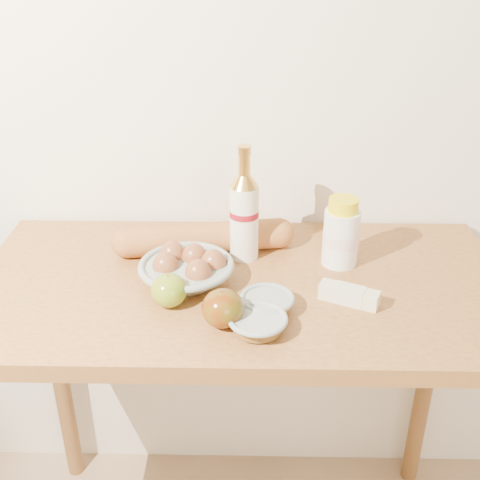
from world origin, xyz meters
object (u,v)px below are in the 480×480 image
object	(u,v)px
bourbon_bottle	(244,214)
egg_bowl	(187,269)
cream_bottle	(341,234)
table	(240,326)
baguette	(204,238)

from	to	relation	value
bourbon_bottle	egg_bowl	xyz separation A→B (m)	(-0.12, -0.11, -0.08)
bourbon_bottle	cream_bottle	size ratio (longest dim) A/B	1.69
table	cream_bottle	world-z (taller)	cream_bottle
cream_bottle	baguette	bearing A→B (deg)	159.51
egg_bowl	baguette	size ratio (longest dim) A/B	0.62
bourbon_bottle	baguette	xyz separation A→B (m)	(-0.10, 0.02, -0.08)
cream_bottle	egg_bowl	world-z (taller)	cream_bottle
cream_bottle	baguette	xyz separation A→B (m)	(-0.32, 0.05, -0.04)
cream_bottle	baguette	size ratio (longest dim) A/B	0.37
table	bourbon_bottle	distance (m)	0.26
table	egg_bowl	distance (m)	0.19
table	baguette	size ratio (longest dim) A/B	2.66
table	baguette	xyz separation A→B (m)	(-0.09, 0.14, 0.16)
egg_bowl	bourbon_bottle	bearing A→B (deg)	42.42
egg_bowl	table	bearing A→B (deg)	0.55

